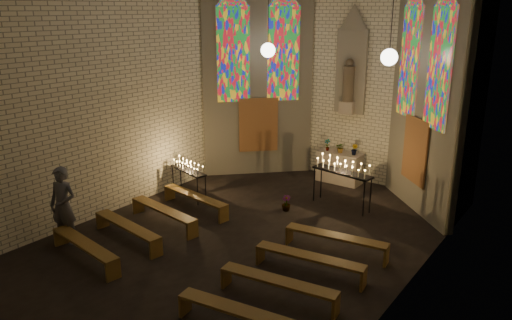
{
  "coord_description": "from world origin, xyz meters",
  "views": [
    {
      "loc": [
        6.77,
        -8.51,
        5.43
      ],
      "look_at": [
        0.02,
        0.82,
        1.9
      ],
      "focal_mm": 35.0,
      "sensor_mm": 36.0,
      "label": 1
    }
  ],
  "objects_px": {
    "aisle_flower_pot": "(286,203)",
    "visitor": "(63,206)",
    "votive_stand_right": "(343,169)",
    "altar": "(339,167)",
    "votive_stand_left": "(188,168)"
  },
  "relations": [
    {
      "from": "votive_stand_left",
      "to": "votive_stand_right",
      "type": "height_order",
      "value": "votive_stand_right"
    },
    {
      "from": "altar",
      "to": "votive_stand_right",
      "type": "bearing_deg",
      "value": -61.81
    },
    {
      "from": "aisle_flower_pot",
      "to": "votive_stand_right",
      "type": "relative_size",
      "value": 0.24
    },
    {
      "from": "altar",
      "to": "aisle_flower_pot",
      "type": "height_order",
      "value": "altar"
    },
    {
      "from": "aisle_flower_pot",
      "to": "votive_stand_right",
      "type": "bearing_deg",
      "value": 46.87
    },
    {
      "from": "altar",
      "to": "votive_stand_left",
      "type": "xyz_separation_m",
      "value": [
        -3.0,
        -3.85,
        0.42
      ]
    },
    {
      "from": "visitor",
      "to": "aisle_flower_pot",
      "type": "bearing_deg",
      "value": 37.6
    },
    {
      "from": "aisle_flower_pot",
      "to": "visitor",
      "type": "distance_m",
      "value": 5.78
    },
    {
      "from": "altar",
      "to": "aisle_flower_pot",
      "type": "distance_m",
      "value": 3.04
    },
    {
      "from": "aisle_flower_pot",
      "to": "visitor",
      "type": "height_order",
      "value": "visitor"
    },
    {
      "from": "aisle_flower_pot",
      "to": "votive_stand_left",
      "type": "height_order",
      "value": "votive_stand_left"
    },
    {
      "from": "votive_stand_left",
      "to": "votive_stand_right",
      "type": "bearing_deg",
      "value": 41.49
    },
    {
      "from": "votive_stand_right",
      "to": "visitor",
      "type": "bearing_deg",
      "value": -118.1
    },
    {
      "from": "altar",
      "to": "aisle_flower_pot",
      "type": "xyz_separation_m",
      "value": [
        -0.11,
        -3.02,
        -0.28
      ]
    },
    {
      "from": "altar",
      "to": "votive_stand_right",
      "type": "xyz_separation_m",
      "value": [
        0.99,
        -1.85,
        0.63
      ]
    }
  ]
}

